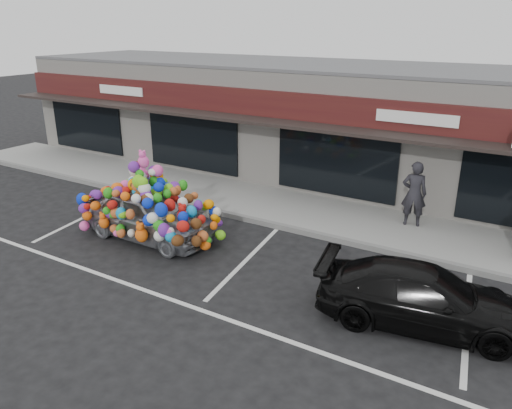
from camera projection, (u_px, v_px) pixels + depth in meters
The scene contains 11 objects.
ground at pixel (159, 240), 14.11m from camera, with size 90.00×90.00×0.00m, color black.
shop_building at pixel (296, 117), 20.13m from camera, with size 24.00×7.20×4.31m.
sidewalk at pixel (236, 197), 17.29m from camera, with size 26.00×3.00×0.15m, color gray.
kerb at pixel (211, 211), 16.09m from camera, with size 26.00×0.18×0.16m, color slate.
parking_stripe_left at pixel (87, 216), 15.83m from camera, with size 0.12×4.40×0.01m, color silver.
parking_stripe_mid at pixel (246, 260), 12.91m from camera, with size 0.12×4.40×0.01m, color silver.
parking_stripe_right at pixel (467, 322), 10.27m from camera, with size 0.12×4.40×0.01m, color silver.
lane_line at pixel (157, 295), 11.29m from camera, with size 14.00×0.12×0.01m, color silver.
toy_car at pixel (147, 210), 13.98m from camera, with size 2.96×4.34×2.53m.
black_sedan at pixel (423, 297), 10.02m from camera, with size 4.24×1.72×1.23m, color black.
pedestrian_a at pixel (414, 194), 14.45m from camera, with size 0.71×0.46×1.94m, color #232428.
Camera 1 is at (9.05, -9.58, 5.83)m, focal length 35.00 mm.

